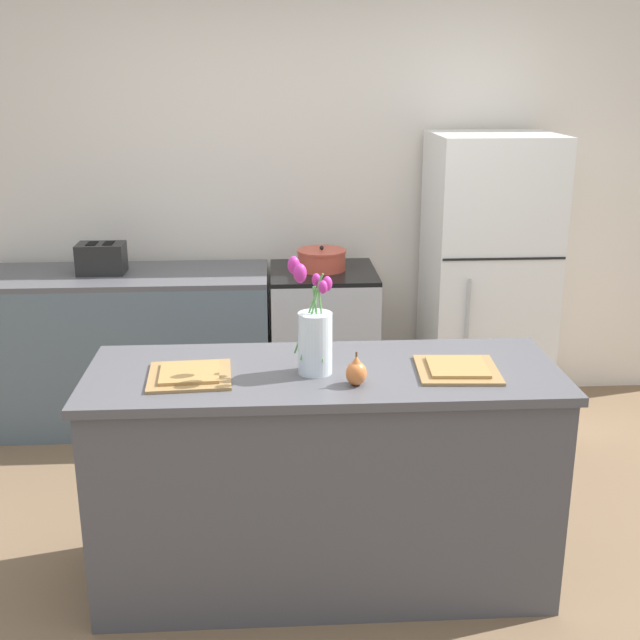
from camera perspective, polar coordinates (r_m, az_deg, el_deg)
name	(u,v)px	position (r m, az deg, el deg)	size (l,w,h in m)	color
ground_plane	(324,576)	(3.47, 0.26, -17.71)	(10.00, 10.00, 0.00)	brown
back_wall	(302,182)	(4.88, -1.26, 9.77)	(5.20, 0.08, 2.70)	silver
kitchen_island	(324,477)	(3.23, 0.27, -11.08)	(1.80, 0.66, 0.91)	#4C4C51
back_counter	(123,349)	(4.78, -13.81, -2.02)	(1.68, 0.60, 0.90)	slate
stove_range	(323,345)	(4.70, 0.22, -1.80)	(0.60, 0.61, 0.90)	#B2B5B7
refrigerator	(486,280)	(4.75, 11.75, 2.81)	(0.68, 0.67, 1.66)	white
flower_vase	(314,335)	(2.97, -0.41, -1.11)	(0.16, 0.14, 0.44)	silver
pear_figurine	(356,372)	(2.89, 2.59, -3.71)	(0.08, 0.08, 0.13)	#C66B33
plate_setting_left	(190,375)	(3.01, -9.25, -3.86)	(0.32, 0.32, 0.02)	olive
plate_setting_right	(457,369)	(3.07, 9.74, -3.45)	(0.32, 0.32, 0.02)	olive
toaster	(101,258)	(4.66, -15.28, 4.26)	(0.28, 0.18, 0.17)	black
cooking_pot	(322,260)	(4.58, 0.12, 4.31)	(0.28, 0.28, 0.14)	#CC4C38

